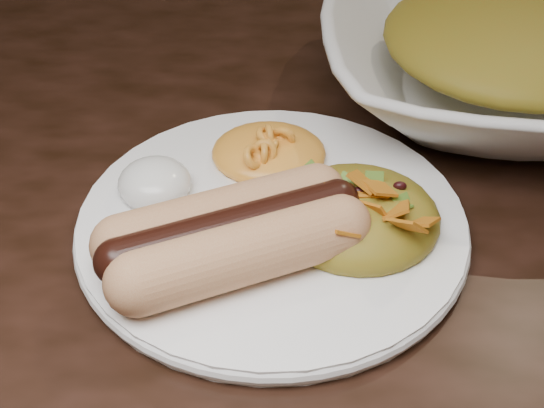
{
  "coord_description": "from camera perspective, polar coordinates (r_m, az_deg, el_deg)",
  "views": [
    {
      "loc": [
        0.14,
        -0.45,
        1.09
      ],
      "look_at": [
        0.12,
        -0.06,
        0.77
      ],
      "focal_mm": 50.0,
      "sensor_mm": 36.0,
      "label": 1
    }
  ],
  "objects": [
    {
      "name": "table",
      "position": [
        0.64,
        -10.34,
        -4.04
      ],
      "size": [
        1.6,
        0.9,
        0.75
      ],
      "color": "black",
      "rests_on": "floor"
    },
    {
      "name": "plate",
      "position": [
        0.51,
        -0.0,
        -1.45
      ],
      "size": [
        0.32,
        0.32,
        0.01
      ],
      "primitive_type": "cylinder",
      "rotation": [
        0.0,
        0.0,
        0.27
      ],
      "color": "white",
      "rests_on": "table"
    },
    {
      "name": "hotdog",
      "position": [
        0.46,
        -2.97,
        -2.27
      ],
      "size": [
        0.14,
        0.12,
        0.04
      ],
      "rotation": [
        0.0,
        0.0,
        0.45
      ],
      "color": "tan",
      "rests_on": "plate"
    },
    {
      "name": "mac_and_cheese",
      "position": [
        0.55,
        -0.25,
        4.89
      ],
      "size": [
        0.11,
        0.1,
        0.03
      ],
      "primitive_type": "ellipsoid",
      "rotation": [
        0.0,
        0.0,
        0.37
      ],
      "color": "#F29F40",
      "rests_on": "plate"
    },
    {
      "name": "sour_cream",
      "position": [
        0.52,
        -8.91,
        2.19
      ],
      "size": [
        0.06,
        0.06,
        0.03
      ],
      "primitive_type": "ellipsoid",
      "rotation": [
        0.0,
        0.0,
        0.23
      ],
      "color": "white",
      "rests_on": "plate"
    },
    {
      "name": "taco_salad",
      "position": [
        0.49,
        6.49,
        0.06
      ],
      "size": [
        0.11,
        0.1,
        0.05
      ],
      "rotation": [
        0.0,
        0.0,
        0.13
      ],
      "color": "#A33506",
      "rests_on": "plate"
    },
    {
      "name": "serving_bowl",
      "position": [
        0.66,
        17.36,
        10.29
      ],
      "size": [
        0.32,
        0.32,
        0.08
      ],
      "primitive_type": "imported",
      "rotation": [
        0.0,
        0.0,
        -0.02
      ],
      "color": "silver",
      "rests_on": "table"
    },
    {
      "name": "bowl_filling",
      "position": [
        0.65,
        17.57,
        11.2
      ],
      "size": [
        0.24,
        0.24,
        0.05
      ],
      "primitive_type": "ellipsoid",
      "rotation": [
        0.0,
        0.0,
        -0.15
      ],
      "color": "#A33506",
      "rests_on": "serving_bowl"
    }
  ]
}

